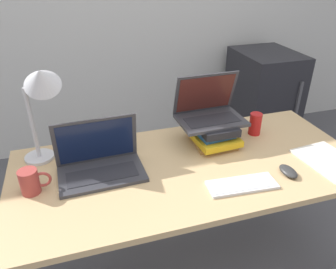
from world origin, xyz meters
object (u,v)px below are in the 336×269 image
wireless_keyboard (242,185)px  mug (31,181)px  notepad (329,161)px  laptop_left (100,163)px  mouse (288,171)px  desk_lamp (40,89)px  book_stack (213,133)px  laptop_on_books (209,111)px  soda_can (255,124)px  mini_fridge (262,100)px

wireless_keyboard → mug: size_ratio=2.43×
mug → wireless_keyboard: bearing=-14.5°
notepad → laptop_left: bearing=167.2°
mouse → notepad: mouse is taller
desk_lamp → book_stack: bearing=-5.2°
wireless_keyboard → mug: bearing=165.5°
laptop_on_books → soda_can: 0.29m
wireless_keyboard → desk_lamp: desk_lamp is taller
mug → mini_fridge: (1.86, 1.18, -0.35)m
laptop_left → book_stack: laptop_left is taller
book_stack → soda_can: size_ratio=2.23×
wireless_keyboard → mug: mug is taller
mug → mini_fridge: mini_fridge is taller
laptop_left → mug: size_ratio=3.04×
mini_fridge → desk_lamp: bearing=-151.7°
laptop_on_books → mouse: 0.49m
mouse → wireless_keyboard: bearing=-176.0°
laptop_left → soda_can: 0.87m
wireless_keyboard → mini_fridge: bearing=54.7°
laptop_on_books → mini_fridge: bearing=45.1°
laptop_on_books → book_stack: bearing=-78.0°
desk_lamp → wireless_keyboard: bearing=-30.3°
laptop_left → soda_can: bearing=7.6°
notepad → desk_lamp: 1.38m
wireless_keyboard → mouse: mouse is taller
laptop_on_books → soda_can: laptop_on_books is taller
mouse → mug: 1.12m
mouse → mini_fridge: bearing=61.5°
book_stack → mug: bearing=-170.1°
wireless_keyboard → soda_can: size_ratio=2.53×
wireless_keyboard → mouse: (0.24, 0.02, 0.01)m
soda_can → desk_lamp: (-1.06, 0.05, 0.31)m
soda_can → laptop_left: bearing=-172.4°
mini_fridge → wireless_keyboard: bearing=-125.3°
mouse → soda_can: soda_can is taller
laptop_left → laptop_on_books: bearing=13.5°
soda_can → notepad: bearing=-60.4°
mouse → mini_fridge: 1.61m
mouse → laptop_on_books: bearing=118.4°
laptop_on_books → notepad: laptop_on_books is taller
mouse → mug: bearing=169.4°
mug → mini_fridge: bearing=32.5°
laptop_left → book_stack: size_ratio=1.42×
book_stack → wireless_keyboard: 0.38m
soda_can → desk_lamp: 1.11m
laptop_on_books → desk_lamp: desk_lamp is taller
laptop_left → wireless_keyboard: laptop_left is taller
desk_lamp → mini_fridge: 2.11m
book_stack → notepad: book_stack is taller
book_stack → mug: size_ratio=2.14×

